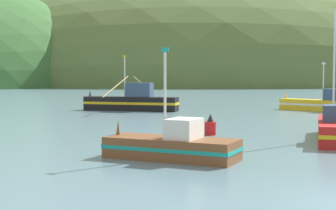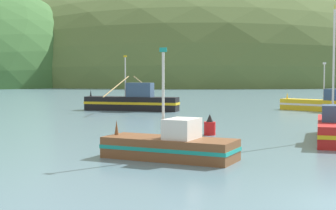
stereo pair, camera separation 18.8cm
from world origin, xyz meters
The scene contains 6 objects.
hill_mid_left centered at (58.56, 195.22, 0.00)m, with size 219.67×175.74×85.87m, color #516B38.
fishing_boat_brown centered at (-3.93, 9.21, 0.61)m, with size 6.15×5.45×5.04m.
fishing_boat_yellow centered at (18.35, 34.18, 0.75)m, with size 7.35×9.60×5.04m.
fishing_boat_red centered at (6.64, 13.55, 0.71)m, with size 5.54×8.20×7.82m.
fishing_boat_black centered at (-1.21, 39.73, 0.99)m, with size 9.73×13.20×5.80m.
channel_buoy centered at (0.47, 17.61, 0.53)m, with size 0.73×0.73×1.33m.
Camera 2 is at (-8.91, -13.05, 3.85)m, focal length 54.42 mm.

